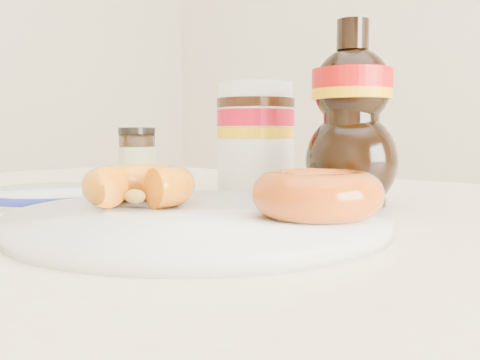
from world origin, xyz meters
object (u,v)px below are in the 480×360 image
Objects in this scene: plate at (200,219)px; donut_whole at (317,194)px; blue_rim_saucer at (58,195)px; donut_bitten at (139,185)px; dark_jar at (137,158)px; nutella_jar at (256,134)px; dining_table at (252,302)px; syrup_bottle at (351,114)px.

donut_whole is (0.09, 0.03, 0.02)m from plate.
donut_whole reaches higher than blue_rim_saucer.
donut_bitten is 0.17m from blue_rim_saucer.
donut_bitten is 0.16m from donut_whole.
donut_whole is 0.43m from dark_jar.
dark_jar is at bearing 147.58° from plate.
plate is 0.07m from donut_bitten.
nutella_jar is (-0.12, 0.23, 0.07)m from plate.
plate is 3.12× the size of donut_whole.
dark_jar reaches higher than donut_bitten.
donut_whole is 0.32m from blue_rim_saucer.
dining_table is at bearing 17.44° from blue_rim_saucer.
syrup_bottle reaches higher than nutella_jar.
plate is at bearing -162.90° from donut_whole.
nutella_jar is at bearing 167.88° from syrup_bottle.
syrup_bottle reaches higher than donut_bitten.
dining_table is 16.88× the size of dark_jar.
dark_jar is at bearing 157.22° from donut_whole.
syrup_bottle is at bearing -12.12° from nutella_jar.
donut_bitten is at bearing -113.17° from syrup_bottle.
plate reaches higher than dining_table.
syrup_bottle is at bearing 81.08° from donut_bitten.
blue_rim_saucer is (-0.32, -0.01, -0.02)m from donut_whole.
donut_whole reaches higher than plate.
dark_jar is (-0.18, -0.04, -0.03)m from nutella_jar.
dining_table is at bearing 150.89° from donut_whole.
donut_whole is (0.10, -0.06, 0.11)m from dining_table.
plate is 0.10m from donut_whole.
nutella_jar is 0.25m from blue_rim_saucer.
donut_bitten and donut_whole have the same top height.
donut_whole is at bearing 1.76° from blue_rim_saucer.
nutella_jar is 0.72× the size of syrup_bottle.
dark_jar is at bearing 154.43° from donut_bitten.
blue_rim_saucer is at bearing -66.35° from dark_jar.
dark_jar is (-0.33, -0.01, -0.05)m from syrup_bottle.
donut_whole is at bearing -43.89° from nutella_jar.
donut_whole is 0.50× the size of syrup_bottle.
donut_bitten is at bearing -117.23° from dining_table.
plate is at bearing -4.51° from blue_rim_saucer.
donut_bitten is 0.31m from dark_jar.
dining_table is at bearing -53.44° from nutella_jar.
plate is 0.23m from blue_rim_saucer.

